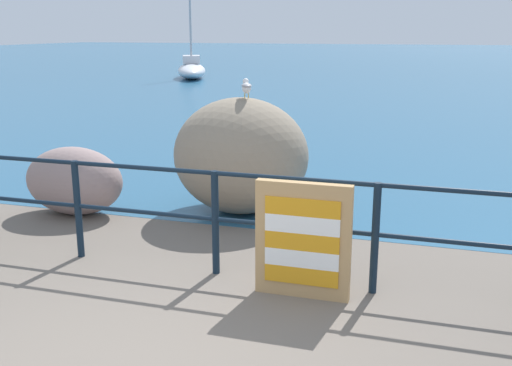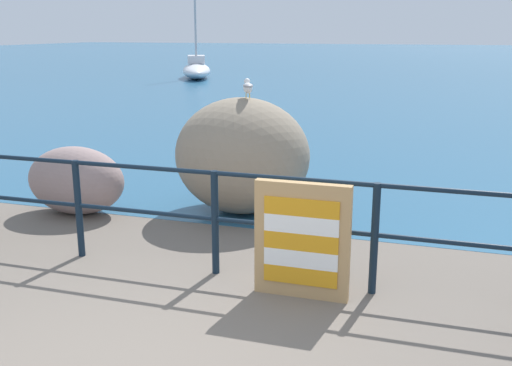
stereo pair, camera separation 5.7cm
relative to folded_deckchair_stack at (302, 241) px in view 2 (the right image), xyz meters
name	(u,v)px [view 2 (the right image)]	position (x,y,z in m)	size (l,w,h in m)	color
ground_plane	(389,93)	(-0.91, 18.25, -0.57)	(120.00, 120.00, 0.10)	#6B6056
sea_surface	(421,58)	(-0.91, 46.61, -0.52)	(120.00, 90.00, 0.01)	#285B7F
promenade_railing	(215,210)	(-0.91, 0.25, 0.12)	(9.08, 0.07, 1.02)	black
folded_deckchair_stack	(302,241)	(0.00, 0.00, 0.00)	(0.84, 0.10, 1.04)	tan
breakwater_boulder_main	(242,156)	(-1.31, 2.23, 0.22)	(1.73, 1.52, 1.48)	gray
breakwater_boulder_left	(76,180)	(-3.30, 1.53, -0.09)	(1.31, 0.82, 0.87)	gray
seagull	(248,87)	(-1.21, 2.17, 1.10)	(0.21, 0.34, 0.23)	gold
sailboat	(197,69)	(-10.34, 21.98, -0.10)	(2.90, 4.56, 4.90)	white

